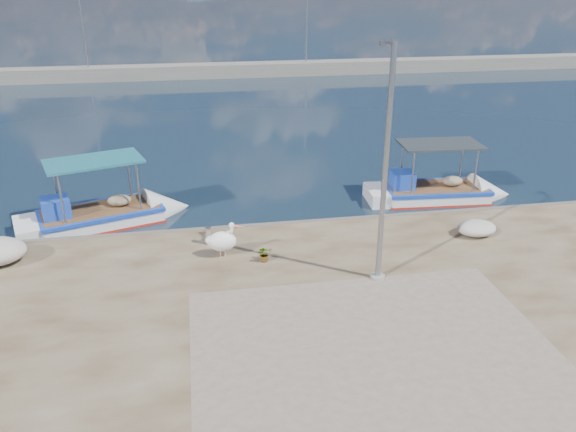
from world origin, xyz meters
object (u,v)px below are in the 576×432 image
at_px(bollard_near, 208,235).
at_px(pelican, 223,241).
at_px(boat_left, 100,218).
at_px(boat_right, 433,194).
at_px(lamp_post, 385,176).

bearing_deg(bollard_near, pelican, -66.11).
bearing_deg(boat_left, boat_right, -17.15).
xyz_separation_m(pelican, lamp_post, (4.56, -2.21, 2.72)).
relative_size(boat_left, pelican, 5.23).
relative_size(boat_left, bollard_near, 9.98).
bearing_deg(boat_right, boat_left, -175.25).
bearing_deg(lamp_post, boat_right, 55.22).
height_order(boat_right, bollard_near, boat_right).
bearing_deg(boat_right, bollard_near, -155.11).
xyz_separation_m(pelican, bollard_near, (-0.43, 0.97, -0.21)).
bearing_deg(boat_left, pelican, -63.06).
xyz_separation_m(boat_left, lamp_post, (9.11, -6.74, 3.56)).
xyz_separation_m(boat_left, bollard_near, (4.12, -3.56, 0.62)).
bearing_deg(lamp_post, pelican, 154.18).
bearing_deg(bollard_near, boat_right, 21.12).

